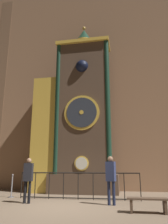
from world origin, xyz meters
TOP-DOWN VIEW (x-y plane):
  - ground_plane at (0.00, 0.00)m, footprint 28.00×28.00m
  - cathedral_back_wall at (-0.09, 5.86)m, footprint 24.00×0.32m
  - clock_tower at (-0.59, 4.35)m, footprint 4.84×1.82m
  - railing_fence at (0.05, 1.99)m, footprint 5.32×0.05m
  - visitor_near at (-1.69, 0.63)m, footprint 0.36×0.26m
  - visitor_far at (1.56, 0.79)m, footprint 0.39×0.31m
  - stanchion_post at (-3.12, 2.11)m, footprint 0.28×0.28m
  - visitor_bench at (2.72, -0.46)m, footprint 1.24×0.40m

SIDE VIEW (x-z plane):
  - ground_plane at x=0.00m, z-range 0.00..0.00m
  - visitor_bench at x=2.72m, z-range 0.09..0.53m
  - stanchion_post at x=-3.12m, z-range -0.18..0.86m
  - railing_fence at x=0.05m, z-range 0.06..1.19m
  - visitor_near at x=-1.69m, z-range 0.17..1.87m
  - visitor_far at x=1.56m, z-range 0.18..1.94m
  - clock_tower at x=-0.59m, z-range -0.82..9.37m
  - cathedral_back_wall at x=-0.09m, z-range -0.01..15.82m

